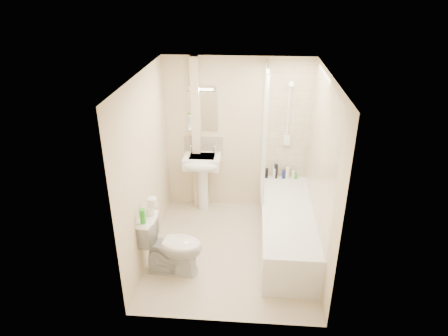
{
  "coord_description": "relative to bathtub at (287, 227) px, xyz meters",
  "views": [
    {
      "loc": [
        0.24,
        -4.44,
        3.41
      ],
      "look_at": [
        -0.12,
        0.2,
        1.16
      ],
      "focal_mm": 32.0,
      "sensor_mm": 36.0,
      "label": 1
    }
  ],
  "objects": [
    {
      "name": "pipe_boxing",
      "position": [
        -1.37,
        0.99,
        0.91
      ],
      "size": [
        0.12,
        0.12,
        2.4
      ],
      "primitive_type": "cube",
      "color": "beige",
      "rests_on": "ground"
    },
    {
      "name": "floor",
      "position": [
        -0.75,
        -0.2,
        -0.29
      ],
      "size": [
        2.5,
        2.5,
        0.0
      ],
      "primitive_type": "plane",
      "color": "beige",
      "rests_on": "ground"
    },
    {
      "name": "shower_fixture",
      "position": [
        -0.0,
        0.99,
        1.26
      ],
      "size": [
        0.1,
        0.16,
        0.99
      ],
      "color": "white",
      "rests_on": "wall_back"
    },
    {
      "name": "toilet",
      "position": [
        -1.47,
        -0.65,
        0.1
      ],
      "size": [
        0.56,
        0.83,
        0.77
      ],
      "primitive_type": "imported",
      "rotation": [
        0.0,
        0.0,
        1.49
      ],
      "color": "white",
      "rests_on": "ground"
    },
    {
      "name": "tile_right",
      "position": [
        0.34,
        0.0,
        1.14
      ],
      "size": [
        0.01,
        2.1,
        1.75
      ],
      "primitive_type": "cube",
      "color": "beige",
      "rests_on": "wall_right"
    },
    {
      "name": "bottle_black_b",
      "position": [
        -0.14,
        0.96,
        0.38
      ],
      "size": [
        0.06,
        0.06,
        0.23
      ],
      "primitive_type": "cylinder",
      "color": "black",
      "rests_on": "bathtub"
    },
    {
      "name": "green_bottle",
      "position": [
        -1.77,
        -0.77,
        0.58
      ],
      "size": [
        0.06,
        0.06,
        0.19
      ],
      "primitive_type": "cylinder",
      "color": "green",
      "rests_on": "toilet"
    },
    {
      "name": "mirror",
      "position": [
        -1.27,
        1.04,
        1.29
      ],
      "size": [
        0.46,
        0.01,
        0.6
      ],
      "primitive_type": "cube",
      "color": "white",
      "rests_on": "wall_back"
    },
    {
      "name": "bathtub",
      "position": [
        0.0,
        0.0,
        0.0
      ],
      "size": [
        0.7,
        2.1,
        0.55
      ],
      "color": "white",
      "rests_on": "ground"
    },
    {
      "name": "wall_right",
      "position": [
        0.35,
        -0.2,
        0.91
      ],
      "size": [
        0.02,
        2.5,
        2.4
      ],
      "primitive_type": "cube",
      "color": "beige",
      "rests_on": "ground"
    },
    {
      "name": "bottle_blue",
      "position": [
        -0.01,
        0.96,
        0.33
      ],
      "size": [
        0.05,
        0.05,
        0.13
      ],
      "primitive_type": "cylinder",
      "color": "navy",
      "rests_on": "bathtub"
    },
    {
      "name": "tile_back",
      "position": [
        0.0,
        1.04,
        1.14
      ],
      "size": [
        0.7,
        0.01,
        1.75
      ],
      "primitive_type": "cube",
      "color": "beige",
      "rests_on": "wall_back"
    },
    {
      "name": "bottle_green",
      "position": [
        0.17,
        0.96,
        0.3
      ],
      "size": [
        0.06,
        0.06,
        0.08
      ],
      "primitive_type": "cylinder",
      "color": "green",
      "rests_on": "bathtub"
    },
    {
      "name": "wall_left",
      "position": [
        -1.85,
        -0.2,
        0.91
      ],
      "size": [
        0.02,
        2.5,
        2.4
      ],
      "primitive_type": "cube",
      "color": "beige",
      "rests_on": "ground"
    },
    {
      "name": "ceiling",
      "position": [
        -0.75,
        -0.2,
        2.11
      ],
      "size": [
        2.2,
        2.5,
        0.02
      ],
      "primitive_type": "cube",
      "color": "white",
      "rests_on": "wall_back"
    },
    {
      "name": "splashback",
      "position": [
        -1.27,
        1.04,
        0.74
      ],
      "size": [
        0.6,
        0.02,
        0.3
      ],
      "primitive_type": "cube",
      "color": "beige",
      "rests_on": "wall_back"
    },
    {
      "name": "bottle_black_a",
      "position": [
        -0.28,
        0.96,
        0.34
      ],
      "size": [
        0.05,
        0.05,
        0.15
      ],
      "primitive_type": "cylinder",
      "color": "black",
      "rests_on": "bathtub"
    },
    {
      "name": "bottle_white_a",
      "position": [
        -0.16,
        0.96,
        0.34
      ],
      "size": [
        0.06,
        0.06,
        0.17
      ],
      "primitive_type": "cylinder",
      "color": "silver",
      "rests_on": "bathtub"
    },
    {
      "name": "pedestal_sink",
      "position": [
        -1.27,
        0.81,
        0.46
      ],
      "size": [
        0.55,
        0.5,
        1.07
      ],
      "color": "white",
      "rests_on": "ground"
    },
    {
      "name": "shower_screen",
      "position": [
        -0.35,
        0.6,
        1.16
      ],
      "size": [
        0.04,
        0.92,
        1.8
      ],
      "color": "white",
      "rests_on": "bathtub"
    },
    {
      "name": "toilet_roll_lower",
      "position": [
        -1.73,
        -0.58,
        0.54
      ],
      "size": [
        0.11,
        0.11,
        0.11
      ],
      "primitive_type": "cylinder",
      "color": "white",
      "rests_on": "toilet"
    },
    {
      "name": "toilet_roll_upper",
      "position": [
        -1.7,
        -0.55,
        0.64
      ],
      "size": [
        0.12,
        0.12,
        0.1
      ],
      "primitive_type": "cylinder",
      "color": "white",
      "rests_on": "toilet_roll_lower"
    },
    {
      "name": "wall_back",
      "position": [
        -0.75,
        1.05,
        0.91
      ],
      "size": [
        2.2,
        0.02,
        2.4
      ],
      "primitive_type": "cube",
      "color": "beige",
      "rests_on": "ground"
    },
    {
      "name": "bottle_white_b",
      "position": [
        0.14,
        0.96,
        0.33
      ],
      "size": [
        0.05,
        0.05,
        0.14
      ],
      "primitive_type": "cylinder",
      "color": "white",
      "rests_on": "bathtub"
    },
    {
      "name": "strip_light",
      "position": [
        -1.27,
        1.02,
        1.66
      ],
      "size": [
        0.42,
        0.07,
        0.07
      ],
      "primitive_type": "cube",
      "color": "silver",
      "rests_on": "wall_back"
    },
    {
      "name": "bottle_cream",
      "position": [
        0.04,
        0.96,
        0.36
      ],
      "size": [
        0.06,
        0.06,
        0.19
      ],
      "primitive_type": "cylinder",
      "color": "#F6EABE",
      "rests_on": "bathtub"
    }
  ]
}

